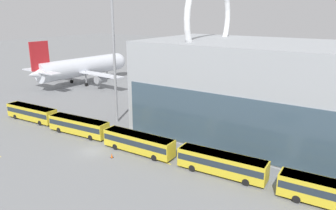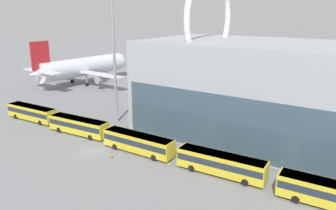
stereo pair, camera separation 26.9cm
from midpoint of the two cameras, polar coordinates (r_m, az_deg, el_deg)
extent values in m
plane|color=slate|center=(56.72, -13.14, -7.81)|extent=(440.00, 440.00, 0.00)
torus|color=white|center=(64.88, 7.10, 14.66)|extent=(1.10, 17.90, 17.90)
cylinder|color=silver|center=(108.28, -14.74, 6.45)|extent=(7.80, 30.53, 5.75)
sphere|color=silver|center=(117.96, -8.92, 7.53)|extent=(5.64, 5.64, 5.64)
cone|color=silver|center=(99.96, -21.59, 5.09)|extent=(5.90, 6.99, 5.46)
cube|color=silver|center=(107.35, -15.48, 5.77)|extent=(37.98, 5.73, 0.35)
cylinder|color=gray|center=(116.15, -18.61, 5.55)|extent=(2.56, 3.52, 2.33)
cylinder|color=gray|center=(99.44, -11.72, 4.41)|extent=(2.56, 3.52, 2.33)
cube|color=red|center=(99.61, -21.52, 7.95)|extent=(0.79, 5.70, 8.13)
cube|color=silver|center=(100.24, -21.26, 5.49)|extent=(15.14, 4.21, 0.28)
cylinder|color=gray|center=(115.08, -10.66, 5.85)|extent=(0.36, 0.36, 4.36)
cylinder|color=black|center=(115.48, -10.60, 4.78)|extent=(0.52, 1.13, 1.10)
cylinder|color=gray|center=(110.64, -16.59, 5.05)|extent=(0.36, 0.36, 4.36)
cylinder|color=black|center=(111.05, -16.50, 3.95)|extent=(0.52, 1.13, 1.10)
cylinder|color=gray|center=(104.73, -14.17, 4.65)|extent=(0.36, 0.36, 4.36)
cylinder|color=black|center=(105.17, -14.09, 3.48)|extent=(0.52, 1.13, 1.10)
cylinder|color=white|center=(84.86, 11.90, 3.85)|extent=(5.41, 33.86, 4.69)
sphere|color=white|center=(100.56, 15.39, 5.49)|extent=(4.60, 4.60, 4.60)
cone|color=white|center=(69.71, 6.88, 1.46)|extent=(4.61, 7.51, 4.46)
cube|color=white|center=(83.15, 11.35, 3.05)|extent=(36.55, 4.75, 0.35)
cylinder|color=gray|center=(87.59, 5.08, 2.92)|extent=(2.64, 3.21, 2.58)
cylinder|color=gray|center=(80.51, 18.05, 1.02)|extent=(2.64, 3.21, 2.58)
cube|color=#19724C|center=(69.50, 7.29, 4.98)|extent=(0.51, 4.94, 7.05)
cube|color=white|center=(70.31, 7.19, 1.97)|extent=(12.26, 3.46, 0.28)
cylinder|color=gray|center=(95.84, 14.26, 3.53)|extent=(0.36, 0.36, 4.10)
cylinder|color=black|center=(96.28, 14.18, 2.34)|extent=(0.47, 1.11, 1.10)
cylinder|color=gray|center=(84.65, 9.38, 2.20)|extent=(0.36, 0.36, 4.10)
cylinder|color=black|center=(85.15, 9.31, 0.86)|extent=(0.47, 1.11, 1.10)
cylinder|color=gray|center=(82.52, 13.25, 1.62)|extent=(0.36, 0.36, 4.10)
cylinder|color=black|center=(83.04, 13.17, 0.25)|extent=(0.47, 1.11, 1.10)
cube|color=gold|center=(75.47, -22.74, -1.23)|extent=(13.04, 3.39, 2.75)
cube|color=#232D38|center=(75.39, -22.77, -1.03)|extent=(12.78, 3.40, 0.96)
cube|color=silver|center=(75.12, -22.85, -0.27)|extent=(12.65, 3.29, 0.12)
cylinder|color=black|center=(73.48, -19.99, -2.41)|extent=(1.02, 0.36, 1.00)
cylinder|color=black|center=(72.04, -21.49, -2.92)|extent=(1.02, 0.36, 1.00)
cylinder|color=black|center=(79.64, -23.69, -1.41)|extent=(1.02, 0.36, 1.00)
cylinder|color=black|center=(78.32, -25.13, -1.87)|extent=(1.02, 0.36, 1.00)
cube|color=gold|center=(64.16, -15.43, -3.46)|extent=(13.08, 3.67, 2.75)
cube|color=#232D38|center=(64.07, -15.45, -3.23)|extent=(12.82, 3.68, 0.96)
cube|color=silver|center=(63.74, -15.52, -2.34)|extent=(12.69, 3.56, 0.12)
cylinder|color=black|center=(62.80, -11.94, -4.86)|extent=(1.02, 0.38, 1.00)
cylinder|color=black|center=(61.12, -13.46, -5.55)|extent=(1.02, 0.38, 1.00)
cylinder|color=black|center=(68.11, -17.04, -3.57)|extent=(1.02, 0.38, 1.00)
cylinder|color=black|center=(66.56, -18.56, -4.16)|extent=(1.02, 0.38, 1.00)
cube|color=gold|center=(54.34, -5.31, -6.51)|extent=(12.96, 2.95, 2.75)
cube|color=#232D38|center=(54.23, -5.32, -6.24)|extent=(12.71, 2.97, 0.96)
cube|color=silver|center=(53.85, -5.35, -5.22)|extent=(12.58, 2.86, 0.12)
cylinder|color=black|center=(53.58, -1.04, -8.23)|extent=(1.01, 0.32, 1.00)
cylinder|color=black|center=(51.74, -2.57, -9.17)|extent=(1.01, 0.32, 1.00)
cylinder|color=black|center=(58.05, -7.67, -6.41)|extent=(1.01, 0.32, 1.00)
cylinder|color=black|center=(56.35, -9.30, -7.19)|extent=(1.01, 0.32, 1.00)
cube|color=gold|center=(47.69, 9.14, -10.00)|extent=(13.04, 3.40, 2.75)
cube|color=#232D38|center=(47.57, 9.16, -9.70)|extent=(12.78, 3.41, 0.96)
cube|color=silver|center=(47.13, 9.21, -8.56)|extent=(12.65, 3.30, 0.12)
cylinder|color=black|center=(48.20, 14.14, -11.67)|extent=(1.02, 0.36, 1.00)
cylinder|color=black|center=(46.10, 13.23, -12.96)|extent=(1.02, 0.36, 1.00)
cylinder|color=black|center=(50.65, 5.34, -9.81)|extent=(1.02, 0.36, 1.00)
cylinder|color=black|center=(48.66, 4.07, -10.92)|extent=(1.02, 0.36, 1.00)
cube|color=gold|center=(44.44, 26.95, -13.73)|extent=(13.02, 3.24, 2.75)
cube|color=#232D38|center=(44.31, 27.00, -13.41)|extent=(12.76, 3.26, 0.96)
cylinder|color=black|center=(46.37, 21.86, -13.57)|extent=(1.01, 0.34, 1.00)
cylinder|color=black|center=(44.24, 21.28, -15.02)|extent=(1.01, 0.34, 1.00)
cylinder|color=gray|center=(66.88, -9.54, 9.74)|extent=(0.54, 0.54, 30.88)
cube|color=yellow|center=(61.42, -10.31, -5.75)|extent=(10.34, 1.88, 0.01)
cube|color=yellow|center=(53.13, -3.20, -9.07)|extent=(8.20, 0.90, 0.01)
cube|color=black|center=(53.66, -9.89, -9.02)|extent=(0.46, 0.46, 0.02)
cone|color=#EA5914|center=(53.50, -9.91, -8.66)|extent=(0.34, 0.34, 0.72)
camera|label=1|loc=(0.13, -90.11, -0.03)|focal=35.00mm
camera|label=2|loc=(0.13, 89.89, 0.03)|focal=35.00mm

